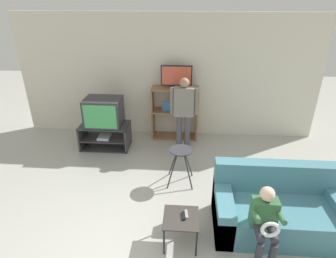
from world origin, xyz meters
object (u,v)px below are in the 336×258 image
object	(u,v)px
snack_table	(181,221)
remote_control_white	(186,214)
tv_stand	(105,136)
remote_control_black	(183,216)
person_seated_child	(265,220)
couch	(278,210)
television_main	(104,112)
folding_stool	(181,155)
television_flat	(176,77)
person_standing_adult	(184,108)
media_shelf	(175,113)

from	to	relation	value
snack_table	remote_control_white	bearing A→B (deg)	38.57
tv_stand	snack_table	size ratio (longest dim) A/B	2.23
remote_control_black	person_seated_child	xyz separation A→B (m)	(0.93, -0.16, 0.15)
snack_table	couch	size ratio (longest dim) A/B	0.26
couch	television_main	bearing A→B (deg)	144.81
folding_stool	snack_table	distance (m)	1.31
tv_stand	person_seated_child	distance (m)	3.66
remote_control_white	person_seated_child	size ratio (longest dim) A/B	0.15
television_flat	person_seated_child	xyz separation A→B (m)	(1.17, -3.12, -0.79)
tv_stand	person_standing_adult	xyz separation A→B (m)	(1.61, 0.00, 0.66)
media_shelf	snack_table	size ratio (longest dim) A/B	2.60
remote_control_black	couch	bearing A→B (deg)	10.88
snack_table	person_standing_adult	distance (m)	2.48
remote_control_white	person_standing_adult	xyz separation A→B (m)	(-0.10, 2.37, 0.48)
television_main	snack_table	distance (m)	2.95
person_seated_child	person_standing_adult	bearing A→B (deg)	111.28
television_main	person_standing_adult	bearing A→B (deg)	-0.20
snack_table	remote_control_black	size ratio (longest dim) A/B	3.05
couch	media_shelf	bearing A→B (deg)	120.59
person_standing_adult	television_main	bearing A→B (deg)	179.80
remote_control_black	tv_stand	bearing A→B (deg)	120.34
tv_stand	person_standing_adult	size ratio (longest dim) A/B	0.65
media_shelf	couch	size ratio (longest dim) A/B	0.67
folding_stool	person_standing_adult	world-z (taller)	person_standing_adult
media_shelf	remote_control_black	bearing A→B (deg)	-84.89
television_flat	person_standing_adult	size ratio (longest dim) A/B	0.43
remote_control_white	couch	world-z (taller)	couch
media_shelf	person_seated_child	xyz separation A→B (m)	(1.20, -3.09, -0.01)
media_shelf	remote_control_white	xyz separation A→B (m)	(0.30, -2.90, -0.16)
media_shelf	television_flat	size ratio (longest dim) A/B	1.78
media_shelf	folding_stool	bearing A→B (deg)	-83.59
television_main	remote_control_black	distance (m)	2.94
folding_stool	couch	bearing A→B (deg)	-34.74
person_standing_adult	person_seated_child	size ratio (longest dim) A/B	1.56
couch	person_seated_child	world-z (taller)	person_seated_child
person_standing_adult	couch	bearing A→B (deg)	-57.08
couch	person_standing_adult	world-z (taller)	person_standing_adult
snack_table	media_shelf	bearing A→B (deg)	94.53
media_shelf	person_seated_child	distance (m)	3.32
folding_stool	remote_control_black	distance (m)	1.29
television_main	folding_stool	distance (m)	1.95
media_shelf	person_standing_adult	world-z (taller)	person_standing_adult
television_main	person_seated_child	xyz separation A→B (m)	(2.58, -2.56, -0.21)
tv_stand	remote_control_white	distance (m)	2.92
media_shelf	person_standing_adult	xyz separation A→B (m)	(0.20, -0.54, 0.33)
person_standing_adult	tv_stand	bearing A→B (deg)	-179.95
television_flat	person_standing_adult	xyz separation A→B (m)	(0.17, -0.56, -0.45)
tv_stand	couch	xyz separation A→B (m)	(2.93, -2.05, 0.04)
media_shelf	remote_control_white	size ratio (longest dim) A/B	7.94
television_main	media_shelf	xyz separation A→B (m)	(1.39, 0.53, -0.20)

